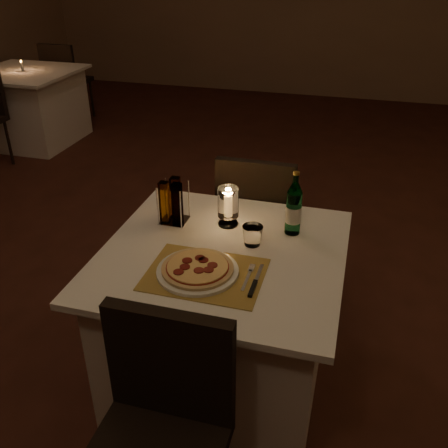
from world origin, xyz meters
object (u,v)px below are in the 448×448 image
(main_table, at_px, (223,320))
(tumbler, at_px, (252,236))
(chair_near, at_px, (161,420))
(water_bottle, at_px, (294,209))
(neighbor_table_left, at_px, (30,107))
(hurricane_candle, at_px, (228,204))
(chair_far, at_px, (258,214))
(plate, at_px, (198,271))
(pizza, at_px, (198,268))

(main_table, bearing_deg, tumbler, 39.39)
(chair_near, distance_m, tumbler, 0.84)
(water_bottle, distance_m, neighbor_table_left, 4.02)
(tumbler, height_order, hurricane_candle, hurricane_candle)
(chair_far, xyz_separation_m, plate, (-0.05, -0.89, 0.20))
(water_bottle, bearing_deg, neighbor_table_left, 141.47)
(chair_near, relative_size, water_bottle, 3.10)
(main_table, xyz_separation_m, chair_near, (-0.00, -0.71, 0.18))
(main_table, distance_m, neighbor_table_left, 3.96)
(main_table, height_order, neighbor_table_left, same)
(neighbor_table_left, bearing_deg, main_table, -43.47)
(chair_far, distance_m, hurricane_candle, 0.57)
(tumbler, bearing_deg, main_table, -140.61)
(main_table, distance_m, plate, 0.42)
(chair_far, xyz_separation_m, neighbor_table_left, (-2.87, 2.01, -0.18))
(water_bottle, bearing_deg, chair_far, 117.79)
(plate, xyz_separation_m, pizza, (-0.00, -0.00, 0.02))
(pizza, bearing_deg, water_bottle, 53.74)
(main_table, relative_size, neighbor_table_left, 1.00)
(chair_near, xyz_separation_m, tumbler, (0.11, 0.80, 0.23))
(chair_near, distance_m, water_bottle, 1.03)
(chair_far, bearing_deg, water_bottle, -62.21)
(chair_far, relative_size, plate, 2.81)
(main_table, distance_m, pizza, 0.44)
(tumbler, bearing_deg, chair_far, 99.60)
(chair_far, height_order, plate, chair_far)
(hurricane_candle, height_order, neighbor_table_left, hurricane_candle)
(plate, bearing_deg, tumbler, 59.70)
(pizza, relative_size, water_bottle, 0.96)
(tumbler, distance_m, hurricane_candle, 0.21)
(pizza, distance_m, water_bottle, 0.52)
(chair_far, height_order, pizza, chair_far)
(chair_near, bearing_deg, pizza, 95.36)
(main_table, distance_m, chair_near, 0.74)
(plate, distance_m, hurricane_candle, 0.42)
(pizza, bearing_deg, neighbor_table_left, 134.19)
(chair_near, height_order, hurricane_candle, hurricane_candle)
(neighbor_table_left, bearing_deg, chair_near, -50.12)
(main_table, height_order, chair_near, chair_near)
(pizza, bearing_deg, main_table, 74.45)
(chair_near, height_order, chair_far, same)
(water_bottle, bearing_deg, tumbler, -135.15)
(tumbler, height_order, neighbor_table_left, tumbler)
(main_table, height_order, hurricane_candle, hurricane_candle)
(plate, height_order, tumbler, tumbler)
(main_table, bearing_deg, chair_far, 90.00)
(hurricane_candle, bearing_deg, main_table, -80.32)
(chair_far, bearing_deg, tumbler, -80.40)
(chair_near, distance_m, hurricane_candle, 0.99)
(chair_near, xyz_separation_m, hurricane_candle, (-0.04, 0.94, 0.30))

